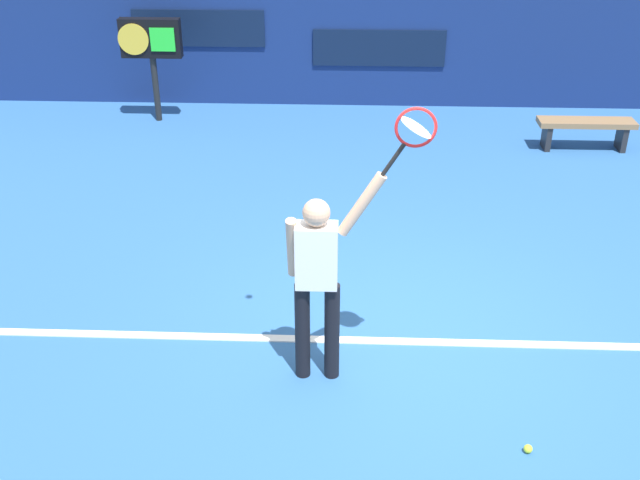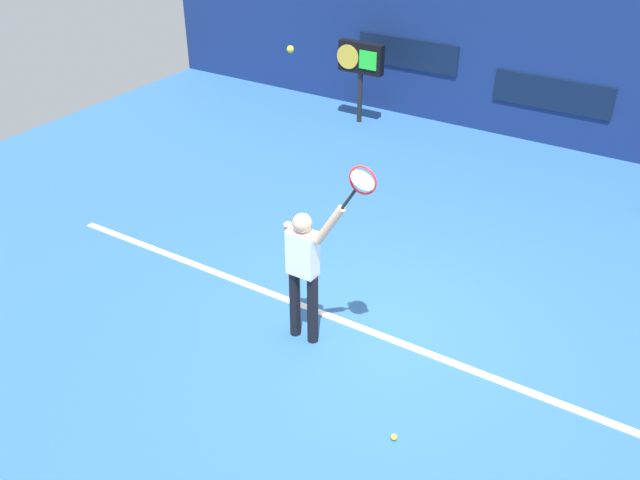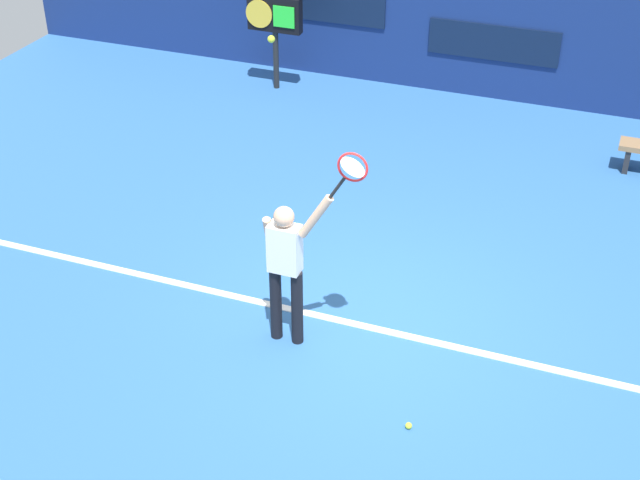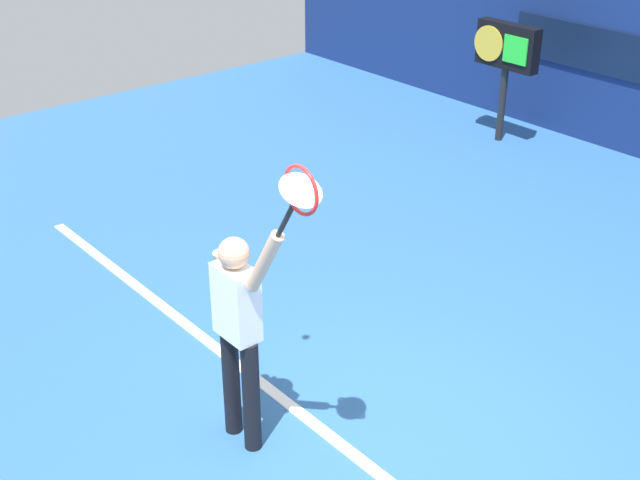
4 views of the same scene
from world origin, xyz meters
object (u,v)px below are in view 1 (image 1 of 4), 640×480
at_px(court_bench, 586,127).
at_px(tennis_player, 318,275).
at_px(spare_ball, 528,449).
at_px(scoreboard_clock, 151,43).
at_px(tennis_racket, 413,131).

bearing_deg(court_bench, tennis_player, -124.19).
bearing_deg(spare_ball, court_bench, 71.98).
bearing_deg(court_bench, scoreboard_clock, 171.41).
distance_m(tennis_player, scoreboard_clock, 7.09).
distance_m(court_bench, spare_ball, 6.68).
relative_size(tennis_racket, court_bench, 0.43).
xyz_separation_m(tennis_racket, court_bench, (3.01, 5.47, -1.92)).
bearing_deg(tennis_racket, court_bench, 61.16).
relative_size(tennis_racket, scoreboard_clock, 0.37).
distance_m(scoreboard_clock, spare_ball, 8.72).
relative_size(tennis_player, scoreboard_clock, 1.18).
relative_size(scoreboard_clock, court_bench, 1.17).
bearing_deg(scoreboard_clock, tennis_racket, -60.95).
distance_m(tennis_racket, scoreboard_clock, 7.46).
bearing_deg(court_bench, spare_ball, -108.02).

